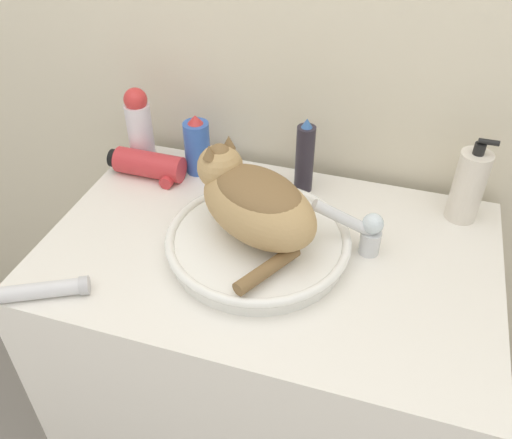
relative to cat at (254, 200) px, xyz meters
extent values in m
cube|color=beige|center=(0.03, 0.38, 0.24)|extent=(8.00, 0.05, 2.40)
cube|color=white|center=(0.03, 0.01, -0.55)|extent=(0.97, 0.63, 0.83)
cylinder|color=white|center=(0.01, 0.00, -0.11)|extent=(0.37, 0.37, 0.04)
torus|color=white|center=(0.01, 0.00, -0.09)|extent=(0.39, 0.39, 0.02)
ellipsoid|color=tan|center=(0.01, 0.00, -0.01)|extent=(0.32, 0.27, 0.14)
ellipsoid|color=brown|center=(0.01, 0.00, 0.03)|extent=(0.24, 0.21, 0.06)
sphere|color=tan|center=(-0.09, 0.05, 0.03)|extent=(0.10, 0.10, 0.10)
sphere|color=brown|center=(-0.09, 0.05, 0.06)|extent=(0.05, 0.05, 0.05)
cone|color=brown|center=(-0.07, 0.07, 0.08)|extent=(0.03, 0.03, 0.03)
cone|color=brown|center=(-0.10, 0.02, 0.08)|extent=(0.03, 0.03, 0.03)
cylinder|color=brown|center=(0.06, -0.11, -0.07)|extent=(0.10, 0.15, 0.03)
cylinder|color=silver|center=(0.24, 0.06, -0.10)|extent=(0.04, 0.04, 0.05)
cylinder|color=silver|center=(0.18, 0.05, -0.04)|extent=(0.14, 0.06, 0.09)
sphere|color=silver|center=(0.24, 0.06, -0.05)|extent=(0.04, 0.04, 0.04)
cylinder|color=silver|center=(-0.38, 0.25, -0.05)|extent=(0.06, 0.06, 0.16)
sphere|color=red|center=(-0.38, 0.25, 0.05)|extent=(0.06, 0.06, 0.06)
cylinder|color=silver|center=(0.42, 0.25, -0.05)|extent=(0.07, 0.07, 0.17)
cylinder|color=black|center=(0.42, 0.25, 0.05)|extent=(0.02, 0.02, 0.02)
cylinder|color=black|center=(0.43, 0.25, 0.07)|extent=(0.04, 0.01, 0.01)
cylinder|color=#335BB7|center=(-0.23, 0.25, -0.06)|extent=(0.06, 0.06, 0.14)
cone|color=red|center=(-0.23, 0.25, 0.02)|extent=(0.04, 0.04, 0.02)
cylinder|color=#28232D|center=(0.05, 0.25, -0.05)|extent=(0.04, 0.04, 0.17)
cone|color=#3866AD|center=(0.05, 0.25, 0.05)|extent=(0.03, 0.03, 0.02)
cylinder|color=silver|center=(-0.35, -0.26, -0.11)|extent=(0.15, 0.10, 0.03)
cylinder|color=#B7B7BC|center=(-0.28, -0.22, -0.11)|extent=(0.03, 0.04, 0.04)
cylinder|color=#C63338|center=(-0.33, 0.19, -0.10)|extent=(0.18, 0.07, 0.07)
cylinder|color=#C63338|center=(-0.27, 0.19, -0.11)|extent=(0.03, 0.09, 0.03)
cylinder|color=black|center=(-0.43, 0.19, -0.10)|extent=(0.02, 0.05, 0.05)
camera|label=1|loc=(0.26, -0.83, 0.65)|focal=38.00mm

